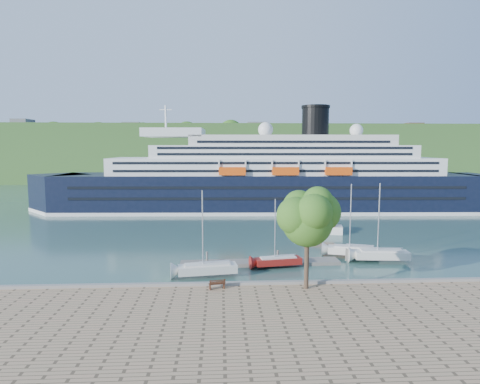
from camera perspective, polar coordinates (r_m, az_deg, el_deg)
name	(u,v)px	position (r m, az deg, el deg)	size (l,w,h in m)	color
ground	(284,293)	(41.55, 6.32, -14.08)	(400.00, 400.00, 0.00)	#2D504A
far_hillside	(234,153)	(183.55, -0.84, 5.59)	(400.00, 50.00, 24.00)	#2D4E1F
quay_coping	(285,283)	(40.98, 6.39, -12.67)	(220.00, 0.50, 0.30)	slate
cruise_ship	(265,159)	(91.43, 3.63, 4.76)	(106.40, 15.49, 23.89)	black
park_bench	(217,283)	(39.42, -3.31, -12.85)	(1.63, 0.67, 1.05)	#492615
promenade_tree	(307,234)	(38.69, 9.52, -5.91)	(6.43, 6.43, 10.64)	#2A5D18
floating_pontoon	(260,263)	(50.66, 2.89, -10.00)	(19.76, 2.41, 0.44)	slate
sailboat_white_near	(207,236)	(44.84, -4.68, -6.29)	(7.25, 2.01, 9.36)	silver
sailboat_red	(278,235)	(48.56, 5.49, -6.14)	(6.19, 1.72, 8.00)	maroon
sailboat_white_far	(383,225)	(53.47, 19.63, -4.44)	(7.44, 2.07, 9.61)	silver
tender_launch	(318,226)	(69.75, 11.08, -4.81)	(8.06, 2.76, 2.23)	#EA4B0D
sailboat_extra	(354,223)	(54.57, 15.95, -4.25)	(7.23, 2.01, 9.34)	silver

